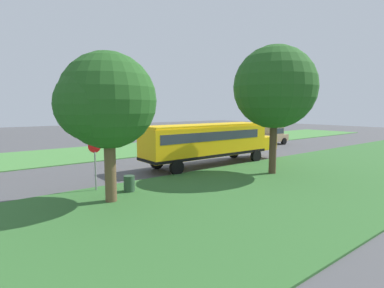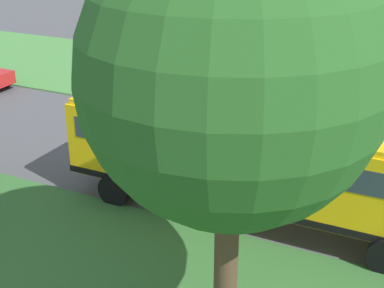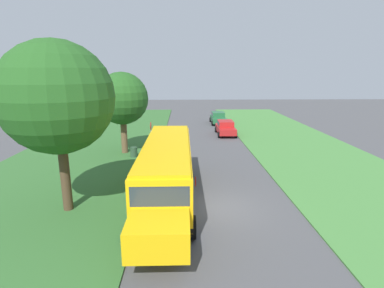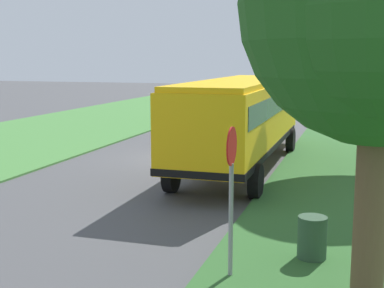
# 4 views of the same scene
# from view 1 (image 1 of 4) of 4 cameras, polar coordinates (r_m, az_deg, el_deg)

# --- Properties ---
(ground_plane) EXTENTS (120.00, 120.00, 0.00)m
(ground_plane) POSITION_cam_1_polar(r_m,az_deg,el_deg) (25.91, 1.14, -2.86)
(ground_plane) COLOR #4C4C4F
(grass_verge) EXTENTS (12.00, 80.00, 0.08)m
(grass_verge) POSITION_cam_1_polar(r_m,az_deg,el_deg) (19.33, 20.24, -6.51)
(grass_verge) COLOR #33662D
(grass_verge) RESTS_ON ground
(grass_far_side) EXTENTS (10.00, 80.00, 0.07)m
(grass_far_side) POSITION_cam_1_polar(r_m,az_deg,el_deg) (33.31, -8.64, -0.70)
(grass_far_side) COLOR #47843D
(grass_far_side) RESTS_ON ground
(school_bus) EXTENTS (2.85, 12.42, 3.16)m
(school_bus) POSITION_cam_1_polar(r_m,az_deg,el_deg) (22.88, 3.42, 0.71)
(school_bus) COLOR yellow
(school_bus) RESTS_ON ground
(pickup_truck) EXTENTS (2.28, 5.40, 2.10)m
(pickup_truck) POSITION_cam_1_polar(r_m,az_deg,el_deg) (37.15, 14.57, 1.54)
(pickup_truck) COLOR tan
(pickup_truck) RESTS_ON ground
(oak_tree_beside_bus) EXTENTS (5.30, 5.30, 8.36)m
(oak_tree_beside_bus) POSITION_cam_1_polar(r_m,az_deg,el_deg) (20.32, 15.36, 10.32)
(oak_tree_beside_bus) COLOR #4C3826
(oak_tree_beside_bus) RESTS_ON ground
(oak_tree_roadside_mid) EXTENTS (4.32, 4.52, 6.86)m
(oak_tree_roadside_mid) POSITION_cam_1_polar(r_m,az_deg,el_deg) (13.87, -16.46, 7.66)
(oak_tree_roadside_mid) COLOR brown
(oak_tree_roadside_mid) RESTS_ON ground
(stop_sign) EXTENTS (0.08, 0.68, 2.74)m
(stop_sign) POSITION_cam_1_polar(r_m,az_deg,el_deg) (16.41, -17.99, -2.71)
(stop_sign) COLOR gray
(stop_sign) RESTS_ON ground
(trash_bin) EXTENTS (0.56, 0.56, 0.90)m
(trash_bin) POSITION_cam_1_polar(r_m,az_deg,el_deg) (15.96, -11.87, -7.50)
(trash_bin) COLOR #2D4C33
(trash_bin) RESTS_ON ground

